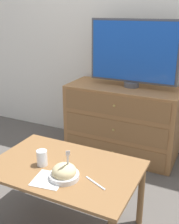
{
  "coord_description": "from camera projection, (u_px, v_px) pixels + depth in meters",
  "views": [
    {
      "loc": [
        1.01,
        -2.79,
        1.43
      ],
      "look_at": [
        0.23,
        -1.2,
        0.78
      ],
      "focal_mm": 45.0,
      "sensor_mm": 36.0,
      "label": 1
    }
  ],
  "objects": [
    {
      "name": "tv",
      "position": [
        133.0,
        53.0,
        2.62
      ],
      "size": [
        0.85,
        0.15,
        0.63
      ],
      "color": "#515156",
      "rests_on": "dresser"
    },
    {
      "name": "dresser",
      "position": [
        122.0,
        121.0,
        2.86
      ],
      "size": [
        1.11,
        0.5,
        0.72
      ],
      "color": "#9E6B3D",
      "rests_on": "ground_plane"
    },
    {
      "name": "coffee_table",
      "position": [
        65.0,
        175.0,
        1.81
      ],
      "size": [
        0.95,
        0.62,
        0.49
      ],
      "color": "olive",
      "rests_on": "ground_plane"
    },
    {
      "name": "napkin",
      "position": [
        49.0,
        180.0,
        1.65
      ],
      "size": [
        0.2,
        0.2,
        0.0
      ],
      "color": "white",
      "rests_on": "coffee_table"
    },
    {
      "name": "wall_back",
      "position": [
        122.0,
        23.0,
        2.84
      ],
      "size": [
        12.0,
        0.05,
        2.6
      ],
      "color": "white",
      "rests_on": "ground_plane"
    },
    {
      "name": "takeout_bowl",
      "position": [
        64.0,
        173.0,
        1.65
      ],
      "size": [
        0.18,
        0.18,
        0.2
      ],
      "color": "silver",
      "rests_on": "coffee_table"
    },
    {
      "name": "knife",
      "position": [
        95.0,
        183.0,
        1.61
      ],
      "size": [
        0.15,
        0.08,
        0.01
      ],
      "color": "silver",
      "rests_on": "coffee_table"
    },
    {
      "name": "drink_cup",
      "position": [
        42.0,
        159.0,
        1.79
      ],
      "size": [
        0.07,
        0.07,
        0.1
      ],
      "color": "#9E6638",
      "rests_on": "coffee_table"
    },
    {
      "name": "ground_plane",
      "position": [
        117.0,
        140.0,
        3.27
      ],
      "size": [
        12.0,
        12.0,
        0.0
      ],
      "primitive_type": "plane",
      "color": "#56514C"
    }
  ]
}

